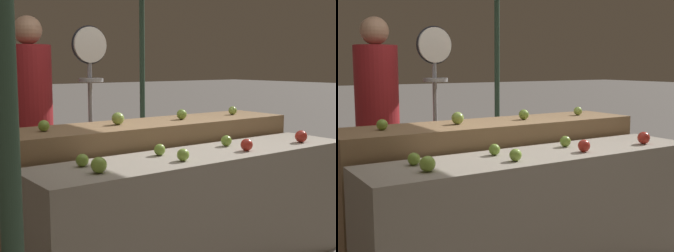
{
  "view_description": "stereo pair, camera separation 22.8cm",
  "coord_description": "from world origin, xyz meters",
  "views": [
    {
      "loc": [
        -1.98,
        -2.25,
        1.39
      ],
      "look_at": [
        -0.07,
        0.3,
        0.98
      ],
      "focal_mm": 50.0,
      "sensor_mm": 36.0,
      "label": 1
    },
    {
      "loc": [
        -1.79,
        -2.38,
        1.39
      ],
      "look_at": [
        -0.07,
        0.3,
        0.98
      ],
      "focal_mm": 50.0,
      "sensor_mm": 36.0,
      "label": 2
    }
  ],
  "objects": [
    {
      "name": "apple_front_6",
      "position": [
        0.29,
        0.1,
        0.86
      ],
      "size": [
        0.08,
        0.08,
        0.08
      ],
      "primitive_type": "sphere",
      "color": "#7AA338",
      "rests_on": "display_counter_front"
    },
    {
      "name": "display_counter_front",
      "position": [
        0.0,
        0.0,
        0.41
      ],
      "size": [
        2.35,
        0.55,
        0.83
      ],
      "primitive_type": "cube",
      "color": "gray",
      "rests_on": "ground_plane"
    },
    {
      "name": "apple_back_1",
      "position": [
        -0.29,
        0.61,
        1.01
      ],
      "size": [
        0.09,
        0.09,
        0.09
      ],
      "primitive_type": "sphere",
      "color": "#8EB247",
      "rests_on": "display_counter_back"
    },
    {
      "name": "apple_front_3",
      "position": [
        0.84,
        -0.11,
        0.87
      ],
      "size": [
        0.09,
        0.09,
        0.09
      ],
      "primitive_type": "sphere",
      "color": "#AD281E",
      "rests_on": "display_counter_front"
    },
    {
      "name": "apple_front_1",
      "position": [
        -0.28,
        -0.12,
        0.86
      ],
      "size": [
        0.07,
        0.07,
        0.07
      ],
      "primitive_type": "sphere",
      "color": "#84AD3D",
      "rests_on": "display_counter_front"
    },
    {
      "name": "apple_front_5",
      "position": [
        -0.29,
        0.11,
        0.86
      ],
      "size": [
        0.07,
        0.07,
        0.07
      ],
      "primitive_type": "sphere",
      "color": "#7AA338",
      "rests_on": "display_counter_front"
    },
    {
      "name": "display_counter_back",
      "position": [
        0.0,
        0.6,
        0.48
      ],
      "size": [
        2.35,
        0.55,
        0.97
      ],
      "primitive_type": "cube",
      "color": "olive",
      "rests_on": "ground_plane"
    },
    {
      "name": "apple_back_3",
      "position": [
        0.85,
        0.61,
        1.01
      ],
      "size": [
        0.07,
        0.07,
        0.07
      ],
      "primitive_type": "sphere",
      "color": "#8EB247",
      "rests_on": "display_counter_back"
    },
    {
      "name": "person_vendor_at_scale",
      "position": [
        -0.58,
        1.53,
        1.04
      ],
      "size": [
        0.43,
        0.43,
        1.79
      ],
      "rotation": [
        0.0,
        0.0,
        3.35
      ],
      "color": "#2D2D38",
      "rests_on": "ground_plane"
    },
    {
      "name": "apple_back_0",
      "position": [
        -0.84,
        0.6,
        1.01
      ],
      "size": [
        0.07,
        0.07,
        0.07
      ],
      "primitive_type": "sphere",
      "color": "#7AA338",
      "rests_on": "display_counter_back"
    },
    {
      "name": "apple_front_0",
      "position": [
        -0.83,
        -0.1,
        0.87
      ],
      "size": [
        0.09,
        0.09,
        0.09
      ],
      "primitive_type": "sphere",
      "color": "#84AD3D",
      "rests_on": "display_counter_front"
    },
    {
      "name": "apple_back_2",
      "position": [
        0.28,
        0.59,
        1.01
      ],
      "size": [
        0.08,
        0.08,
        0.08
      ],
      "primitive_type": "sphere",
      "color": "#7AA338",
      "rests_on": "display_counter_back"
    },
    {
      "name": "wooden_crate_side",
      "position": [
        1.53,
        0.16,
        0.2
      ],
      "size": [
        0.4,
        0.4,
        0.4
      ],
      "primitive_type": "cube",
      "color": "#9E7547",
      "rests_on": "ground_plane"
    },
    {
      "name": "apple_front_2",
      "position": [
        0.27,
        -0.11,
        0.87
      ],
      "size": [
        0.08,
        0.08,
        0.08
      ],
      "primitive_type": "sphere",
      "color": "#AD281E",
      "rests_on": "display_counter_front"
    },
    {
      "name": "produce_scale",
      "position": [
        -0.2,
        1.19,
        1.26
      ],
      "size": [
        0.31,
        0.2,
        1.71
      ],
      "color": "#99999E",
      "rests_on": "ground_plane"
    },
    {
      "name": "apple_front_4",
      "position": [
        -0.83,
        0.1,
        0.86
      ],
      "size": [
        0.07,
        0.07,
        0.07
      ],
      "primitive_type": "sphere",
      "color": "#7AA338",
      "rests_on": "display_counter_front"
    }
  ]
}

